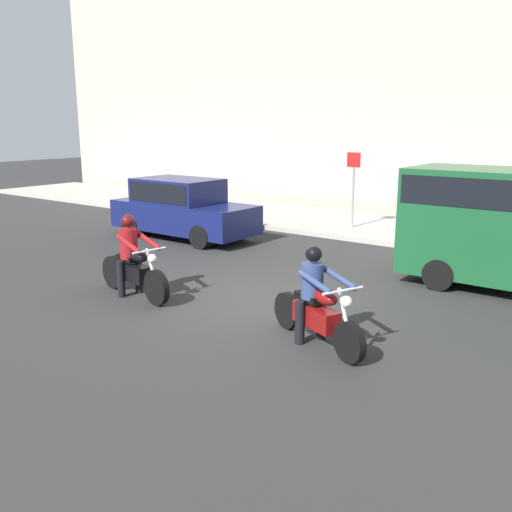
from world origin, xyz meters
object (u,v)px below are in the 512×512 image
Objects in this scene: parked_sedan_navy at (182,208)px; motorcycle_with_rider_crimson at (133,264)px; motorcycle_with_rider_denim_blue at (316,305)px; street_sign_post at (353,181)px.

motorcycle_with_rider_crimson is at bearing -55.28° from parked_sedan_navy.
motorcycle_with_rider_denim_blue is at bearing -32.51° from parked_sedan_navy.
street_sign_post reaches higher than motorcycle_with_rider_denim_blue.
motorcycle_with_rider_denim_blue is 0.94× the size of motorcycle_with_rider_crimson.
motorcycle_with_rider_denim_blue is 9.36m from street_sign_post.
motorcycle_with_rider_crimson is 5.73m from parked_sedan_navy.
street_sign_post is at bearing 47.20° from parked_sedan_navy.
street_sign_post is at bearing 114.22° from motorcycle_with_rider_denim_blue.
motorcycle_with_rider_crimson is (-4.09, -0.02, 0.03)m from motorcycle_with_rider_denim_blue.
parked_sedan_navy is (-3.26, 4.71, 0.23)m from motorcycle_with_rider_crimson.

